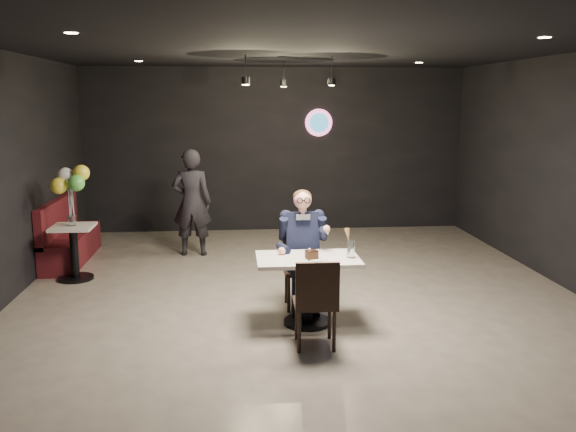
{
  "coord_description": "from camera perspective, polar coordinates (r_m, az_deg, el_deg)",
  "views": [
    {
      "loc": [
        -0.78,
        -6.78,
        2.41
      ],
      "look_at": [
        -0.16,
        0.12,
        1.09
      ],
      "focal_mm": 38.0,
      "sensor_mm": 36.0,
      "label": 1
    }
  ],
  "objects": [
    {
      "name": "seated_man",
      "position": [
        7.09,
        1.32,
        -2.99
      ],
      "size": [
        0.6,
        0.8,
        1.44
      ],
      "primitive_type": "cube",
      "color": "black",
      "rests_on": "floor"
    },
    {
      "name": "chair_far",
      "position": [
        7.16,
        1.31,
        -5.01
      ],
      "size": [
        0.42,
        0.46,
        0.92
      ],
      "primitive_type": "cube",
      "color": "black",
      "rests_on": "floor"
    },
    {
      "name": "pendant_lights",
      "position": [
        8.82,
        -0.06,
        13.85
      ],
      "size": [
        1.4,
        1.2,
        0.36
      ],
      "primitive_type": "cube",
      "color": "black",
      "rests_on": "floor"
    },
    {
      "name": "main_table",
      "position": [
        6.66,
        1.84,
        -7.0
      ],
      "size": [
        1.1,
        0.7,
        0.75
      ],
      "primitive_type": "cube",
      "color": "white",
      "rests_on": "floor"
    },
    {
      "name": "wall_sign",
      "position": [
        11.36,
        2.89,
        8.72
      ],
      "size": [
        0.5,
        0.06,
        0.5
      ],
      "primitive_type": null,
      "color": "pink",
      "rests_on": "floor"
    },
    {
      "name": "passerby",
      "position": [
        9.61,
        -8.99,
        1.25
      ],
      "size": [
        0.63,
        0.43,
        1.67
      ],
      "primitive_type": "imported",
      "rotation": [
        0.0,
        0.0,
        3.09
      ],
      "color": "black",
      "rests_on": "floor"
    },
    {
      "name": "mint_leaf",
      "position": [
        6.46,
        2.83,
        -3.25
      ],
      "size": [
        0.06,
        0.04,
        0.01
      ],
      "primitive_type": "ellipsoid",
      "color": "#2E8E30",
      "rests_on": "cake_slice"
    },
    {
      "name": "floor",
      "position": [
        7.23,
        1.37,
        -8.67
      ],
      "size": [
        9.0,
        9.0,
        0.0
      ],
      "primitive_type": "plane",
      "color": "gray",
      "rests_on": "ground"
    },
    {
      "name": "wafer_cone",
      "position": [
        6.54,
        5.62,
        -1.73
      ],
      "size": [
        0.08,
        0.08,
        0.13
      ],
      "primitive_type": "cone",
      "rotation": [
        0.0,
        0.0,
        0.26
      ],
      "color": "tan",
      "rests_on": "sundae_glass"
    },
    {
      "name": "cake_slice",
      "position": [
        6.45,
        2.23,
        -3.64
      ],
      "size": [
        0.14,
        0.13,
        0.08
      ],
      "primitive_type": "cube",
      "rotation": [
        0.0,
        0.0,
        0.35
      ],
      "color": "black",
      "rests_on": "dessert_plate"
    },
    {
      "name": "balloon_vase",
      "position": [
        8.67,
        -19.54,
        -0.38
      ],
      "size": [
        0.1,
        0.1,
        0.15
      ],
      "primitive_type": "cylinder",
      "color": "silver",
      "rests_on": "side_table"
    },
    {
      "name": "dessert_plate",
      "position": [
        6.48,
        2.71,
        -4.01
      ],
      "size": [
        0.23,
        0.23,
        0.01
      ],
      "primitive_type": "cylinder",
      "color": "white",
      "rests_on": "main_table"
    },
    {
      "name": "chair_near",
      "position": [
        6.06,
        2.55,
        -7.98
      ],
      "size": [
        0.43,
        0.47,
        0.92
      ],
      "primitive_type": "cube",
      "rotation": [
        0.0,
        0.0,
        -0.03
      ],
      "color": "black",
      "rests_on": "floor"
    },
    {
      "name": "side_table",
      "position": [
        8.77,
        -19.35,
        -3.49
      ],
      "size": [
        0.54,
        0.54,
        0.68
      ],
      "primitive_type": "cube",
      "color": "white",
      "rests_on": "floor"
    },
    {
      "name": "sundae_glass",
      "position": [
        6.55,
        5.91,
        -3.14
      ],
      "size": [
        0.08,
        0.08,
        0.18
      ],
      "primitive_type": "cylinder",
      "color": "silver",
      "rests_on": "main_table"
    },
    {
      "name": "booth_bench",
      "position": [
        9.76,
        -19.69,
        -1.3
      ],
      "size": [
        0.47,
        1.89,
        0.94
      ],
      "primitive_type": "cube",
      "color": "#400D17",
      "rests_on": "floor"
    },
    {
      "name": "balloon_bunch",
      "position": [
        8.6,
        -19.71,
        2.27
      ],
      "size": [
        0.4,
        0.4,
        0.66
      ],
      "primitive_type": "cube",
      "color": "yellow",
      "rests_on": "balloon_vase"
    }
  ]
}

